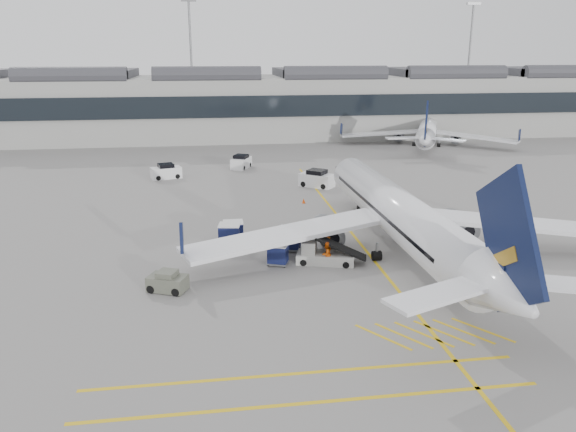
{
  "coord_description": "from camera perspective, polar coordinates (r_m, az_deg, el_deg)",
  "views": [
    {
      "loc": [
        -2.35,
        -34.41,
        15.54
      ],
      "look_at": [
        3.22,
        4.33,
        4.0
      ],
      "focal_mm": 35.0,
      "sensor_mm": 36.0,
      "label": 1
    }
  ],
  "objects": [
    {
      "name": "ground",
      "position": [
        37.83,
        -3.94,
        -7.87
      ],
      "size": [
        220.0,
        220.0,
        0.0
      ],
      "primitive_type": "plane",
      "color": "gray",
      "rests_on": "ground"
    },
    {
      "name": "terminal",
      "position": [
        106.78,
        -7.03,
        11.26
      ],
      "size": [
        200.0,
        20.45,
        12.4
      ],
      "color": "#9E9E99",
      "rests_on": "ground"
    },
    {
      "name": "light_masts",
      "position": [
        120.42,
        -8.17,
        15.77
      ],
      "size": [
        113.0,
        0.6,
        25.45
      ],
      "color": "slate",
      "rests_on": "ground"
    },
    {
      "name": "apron_markings",
      "position": [
        48.65,
        6.97,
        -2.32
      ],
      "size": [
        0.25,
        60.0,
        0.01
      ],
      "primitive_type": "cube",
      "color": "gold",
      "rests_on": "ground"
    },
    {
      "name": "airliner_main",
      "position": [
        45.38,
        11.38,
        0.05
      ],
      "size": [
        35.12,
        38.36,
        10.2
      ],
      "rotation": [
        0.0,
        0.0,
        0.01
      ],
      "color": "white",
      "rests_on": "ground"
    },
    {
      "name": "airliner_far",
      "position": [
        99.57,
        13.98,
        8.44
      ],
      "size": [
        27.46,
        30.34,
        8.59
      ],
      "rotation": [
        0.0,
        0.0,
        -0.4
      ],
      "color": "white",
      "rests_on": "ground"
    },
    {
      "name": "belt_loader",
      "position": [
        42.8,
        3.68,
        -3.99
      ],
      "size": [
        5.45,
        2.93,
        2.16
      ],
      "rotation": [
        0.0,
        0.0,
        -0.29
      ],
      "color": "#B8B7AF",
      "rests_on": "ground"
    },
    {
      "name": "baggage_cart_a",
      "position": [
        47.29,
        -5.58,
        -1.56
      ],
      "size": [
        1.77,
        1.46,
        1.86
      ],
      "rotation": [
        0.0,
        0.0,
        -0.0
      ],
      "color": "gray",
      "rests_on": "ground"
    },
    {
      "name": "baggage_cart_b",
      "position": [
        45.32,
        0.22,
        -2.26
      ],
      "size": [
        2.15,
        1.94,
        1.9
      ],
      "rotation": [
        0.0,
        0.0,
        -0.29
      ],
      "color": "gray",
      "rests_on": "ground"
    },
    {
      "name": "baggage_cart_c",
      "position": [
        42.35,
        -1.03,
        -3.85
      ],
      "size": [
        1.88,
        1.72,
        1.61
      ],
      "rotation": [
        0.0,
        0.0,
        -0.36
      ],
      "color": "gray",
      "rests_on": "ground"
    },
    {
      "name": "baggage_cart_d",
      "position": [
        46.36,
        -5.95,
        -1.89
      ],
      "size": [
        2.06,
        1.8,
        1.94
      ],
      "rotation": [
        0.0,
        0.0,
        -0.16
      ],
      "color": "gray",
      "rests_on": "ground"
    },
    {
      "name": "ramp_agent_a",
      "position": [
        43.7,
        4.14,
        -3.2
      ],
      "size": [
        0.78,
        0.68,
        1.79
      ],
      "primitive_type": "imported",
      "rotation": [
        0.0,
        0.0,
        0.49
      ],
      "color": "#DB530B",
      "rests_on": "ground"
    },
    {
      "name": "ramp_agent_b",
      "position": [
        42.17,
        3.9,
        -3.87
      ],
      "size": [
        1.15,
        1.13,
        1.87
      ],
      "primitive_type": "imported",
      "rotation": [
        0.0,
        0.0,
        3.84
      ],
      "color": "#E7560C",
      "rests_on": "ground"
    },
    {
      "name": "pushback_tug",
      "position": [
        38.8,
        -12.14,
        -6.57
      ],
      "size": [
        2.91,
        2.38,
        1.41
      ],
      "rotation": [
        0.0,
        0.0,
        -0.4
      ],
      "color": "#595C4E",
      "rests_on": "ground"
    },
    {
      "name": "safety_cone_nose",
      "position": [
        59.55,
        1.6,
        1.55
      ],
      "size": [
        0.37,
        0.37,
        0.52
      ],
      "primitive_type": "cone",
      "color": "#F24C0A",
      "rests_on": "ground"
    },
    {
      "name": "safety_cone_engine",
      "position": [
        45.16,
        18.97,
        -4.32
      ],
      "size": [
        0.34,
        0.34,
        0.47
      ],
      "primitive_type": "cone",
      "color": "#F24C0A",
      "rests_on": "ground"
    },
    {
      "name": "service_van_left",
      "position": [
        72.85,
        -12.28,
        4.41
      ],
      "size": [
        4.04,
        2.83,
        1.88
      ],
      "rotation": [
        0.0,
        0.0,
        0.3
      ],
      "color": "white",
      "rests_on": "ground"
    },
    {
      "name": "service_van_mid",
      "position": [
        77.74,
        -4.78,
        5.47
      ],
      "size": [
        3.17,
        4.06,
        1.87
      ],
      "rotation": [
        0.0,
        0.0,
        1.14
      ],
      "color": "white",
      "rests_on": "ground"
    },
    {
      "name": "service_van_right",
      "position": [
        66.85,
        2.94,
        3.77
      ],
      "size": [
        4.36,
        4.01,
        2.04
      ],
      "rotation": [
        0.0,
        0.0,
        -0.66
      ],
      "color": "white",
      "rests_on": "ground"
    }
  ]
}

